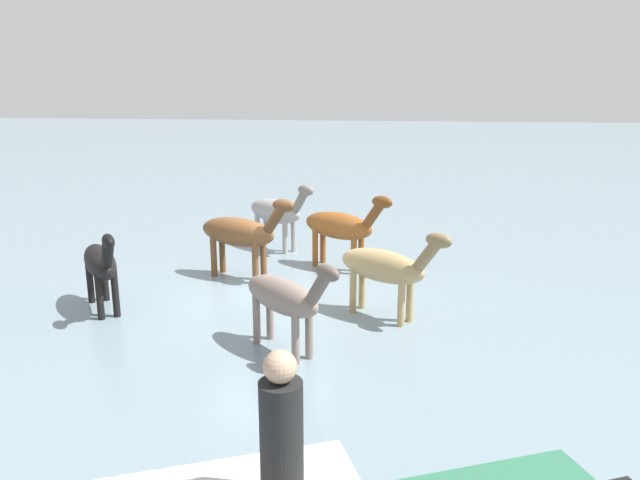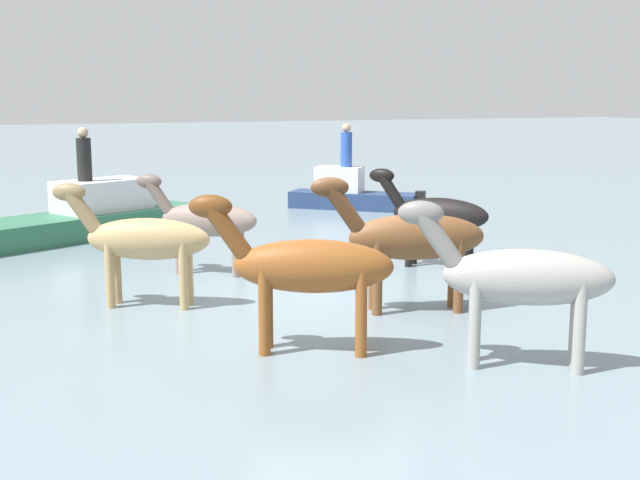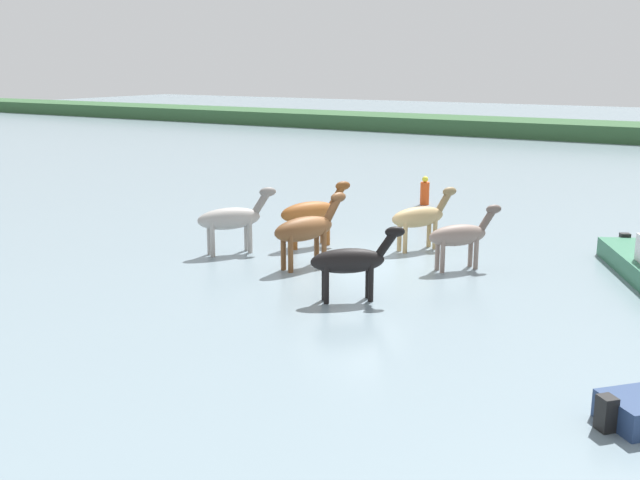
{
  "view_description": "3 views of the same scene",
  "coord_description": "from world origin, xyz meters",
  "px_view_note": "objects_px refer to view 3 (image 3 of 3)",
  "views": [
    {
      "loc": [
        11.35,
        3.19,
        4.14
      ],
      "look_at": [
        -0.64,
        0.98,
        1.09
      ],
      "focal_mm": 32.72,
      "sensor_mm": 36.0,
      "label": 1
    },
    {
      "loc": [
        -11.08,
        5.09,
        3.08
      ],
      "look_at": [
        0.84,
        -0.36,
        0.79
      ],
      "focal_mm": 46.36,
      "sensor_mm": 36.0,
      "label": 2
    },
    {
      "loc": [
        9.6,
        -17.84,
        5.51
      ],
      "look_at": [
        -0.67,
        -0.79,
        0.78
      ],
      "focal_mm": 41.9,
      "sensor_mm": 36.0,
      "label": 3
    }
  ],
  "objects_px": {
    "horse_dun_straggler": "(351,261)",
    "horse_rear_stallion": "(420,217)",
    "horse_mid_herd": "(460,235)",
    "horse_lead": "(232,219)",
    "buoy_channel_marker": "(425,192)",
    "horse_chestnut_trailing": "(306,229)",
    "horse_gray_outer": "(311,212)"
  },
  "relations": [
    {
      "from": "horse_mid_herd",
      "to": "horse_gray_outer",
      "type": "bearing_deg",
      "value": 125.66
    },
    {
      "from": "horse_lead",
      "to": "buoy_channel_marker",
      "type": "height_order",
      "value": "horse_lead"
    },
    {
      "from": "horse_chestnut_trailing",
      "to": "horse_lead",
      "type": "relative_size",
      "value": 1.12
    },
    {
      "from": "horse_dun_straggler",
      "to": "horse_gray_outer",
      "type": "bearing_deg",
      "value": 90.88
    },
    {
      "from": "horse_rear_stallion",
      "to": "horse_dun_straggler",
      "type": "bearing_deg",
      "value": -143.64
    },
    {
      "from": "horse_gray_outer",
      "to": "horse_mid_herd",
      "type": "distance_m",
      "value": 4.87
    },
    {
      "from": "horse_dun_straggler",
      "to": "horse_rear_stallion",
      "type": "bearing_deg",
      "value": 56.03
    },
    {
      "from": "horse_gray_outer",
      "to": "horse_dun_straggler",
      "type": "distance_m",
      "value": 5.54
    },
    {
      "from": "horse_gray_outer",
      "to": "horse_rear_stallion",
      "type": "height_order",
      "value": "horse_gray_outer"
    },
    {
      "from": "horse_dun_straggler",
      "to": "horse_mid_herd",
      "type": "xyz_separation_m",
      "value": [
        1.21,
        3.96,
        -0.02
      ]
    },
    {
      "from": "horse_rear_stallion",
      "to": "buoy_channel_marker",
      "type": "distance_m",
      "value": 7.49
    },
    {
      "from": "buoy_channel_marker",
      "to": "horse_mid_herd",
      "type": "bearing_deg",
      "value": -61.13
    },
    {
      "from": "horse_chestnut_trailing",
      "to": "buoy_channel_marker",
      "type": "distance_m",
      "value": 10.41
    },
    {
      "from": "horse_mid_herd",
      "to": "horse_chestnut_trailing",
      "type": "height_order",
      "value": "horse_chestnut_trailing"
    },
    {
      "from": "horse_dun_straggler",
      "to": "horse_chestnut_trailing",
      "type": "bearing_deg",
      "value": 100.66
    },
    {
      "from": "horse_mid_herd",
      "to": "horse_lead",
      "type": "distance_m",
      "value": 6.63
    },
    {
      "from": "horse_chestnut_trailing",
      "to": "horse_mid_herd",
      "type": "bearing_deg",
      "value": -43.74
    },
    {
      "from": "horse_dun_straggler",
      "to": "horse_chestnut_trailing",
      "type": "distance_m",
      "value": 3.22
    },
    {
      "from": "horse_lead",
      "to": "horse_gray_outer",
      "type": "bearing_deg",
      "value": -3.21
    },
    {
      "from": "horse_dun_straggler",
      "to": "buoy_channel_marker",
      "type": "xyz_separation_m",
      "value": [
        -3.43,
        12.37,
        -0.46
      ]
    },
    {
      "from": "horse_chestnut_trailing",
      "to": "horse_rear_stallion",
      "type": "distance_m",
      "value": 3.91
    },
    {
      "from": "horse_mid_herd",
      "to": "horse_lead",
      "type": "relative_size",
      "value": 0.88
    },
    {
      "from": "horse_gray_outer",
      "to": "horse_mid_herd",
      "type": "height_order",
      "value": "horse_gray_outer"
    },
    {
      "from": "buoy_channel_marker",
      "to": "horse_gray_outer",
      "type": "bearing_deg",
      "value": -91.59
    },
    {
      "from": "horse_mid_herd",
      "to": "horse_dun_straggler",
      "type": "bearing_deg",
      "value": -158.94
    },
    {
      "from": "horse_dun_straggler",
      "to": "horse_rear_stallion",
      "type": "xyz_separation_m",
      "value": [
        -0.62,
        5.45,
        0.03
      ]
    },
    {
      "from": "horse_lead",
      "to": "buoy_channel_marker",
      "type": "distance_m",
      "value": 10.36
    },
    {
      "from": "horse_dun_straggler",
      "to": "horse_rear_stallion",
      "type": "distance_m",
      "value": 5.48
    },
    {
      "from": "horse_gray_outer",
      "to": "horse_chestnut_trailing",
      "type": "relative_size",
      "value": 0.94
    },
    {
      "from": "horse_rear_stallion",
      "to": "buoy_channel_marker",
      "type": "bearing_deg",
      "value": 51.91
    },
    {
      "from": "horse_gray_outer",
      "to": "buoy_channel_marker",
      "type": "xyz_separation_m",
      "value": [
        0.23,
        8.22,
        -0.55
      ]
    },
    {
      "from": "horse_mid_herd",
      "to": "horse_rear_stallion",
      "type": "distance_m",
      "value": 2.36
    }
  ]
}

